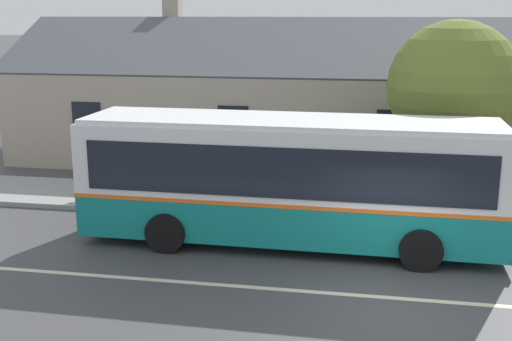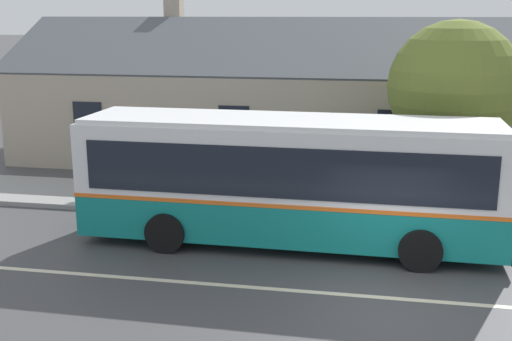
{
  "view_description": "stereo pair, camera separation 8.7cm",
  "coord_description": "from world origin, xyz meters",
  "views": [
    {
      "loc": [
        -0.52,
        -12.6,
        5.76
      ],
      "look_at": [
        -3.58,
        4.2,
        1.56
      ],
      "focal_mm": 45.0,
      "sensor_mm": 36.0,
      "label": 1
    },
    {
      "loc": [
        -0.44,
        -12.59,
        5.76
      ],
      "look_at": [
        -3.58,
        4.2,
        1.56
      ],
      "focal_mm": 45.0,
      "sensor_mm": 36.0,
      "label": 2
    }
  ],
  "objects": [
    {
      "name": "ground_plane",
      "position": [
        0.0,
        0.0,
        0.0
      ],
      "size": [
        300.0,
        300.0,
        0.0
      ],
      "primitive_type": "plane",
      "color": "#424244"
    },
    {
      "name": "street_tree_primary",
      "position": [
        1.88,
        7.01,
        3.5
      ],
      "size": [
        3.9,
        3.9,
        5.6
      ],
      "color": "#4C3828",
      "rests_on": "ground"
    },
    {
      "name": "lane_divider_stripe",
      "position": [
        0.0,
        0.0,
        0.0
      ],
      "size": [
        60.0,
        0.16,
        0.01
      ],
      "primitive_type": "cube",
      "color": "beige",
      "rests_on": "ground"
    },
    {
      "name": "bench_by_building",
      "position": [
        -8.27,
        5.81,
        0.57
      ],
      "size": [
        1.74,
        0.51,
        0.94
      ],
      "color": "brown",
      "rests_on": "sidewalk_far"
    },
    {
      "name": "transit_bus",
      "position": [
        -2.49,
        2.9,
        1.73
      ],
      "size": [
        10.55,
        2.86,
        3.23
      ],
      "color": "#147F7A",
      "rests_on": "ground"
    },
    {
      "name": "bench_down_street",
      "position": [
        -3.81,
        5.86,
        0.57
      ],
      "size": [
        1.72,
        0.51,
        0.94
      ],
      "color": "brown",
      "rests_on": "sidewalk_far"
    },
    {
      "name": "community_building",
      "position": [
        -2.57,
        13.6,
        1.91
      ],
      "size": [
        24.26,
        8.73,
        6.64
      ],
      "color": "tan",
      "rests_on": "ground"
    },
    {
      "name": "sidewalk_far",
      "position": [
        0.0,
        6.0,
        0.07
      ],
      "size": [
        60.0,
        3.0,
        0.15
      ],
      "primitive_type": "cube",
      "color": "gray",
      "rests_on": "ground"
    }
  ]
}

